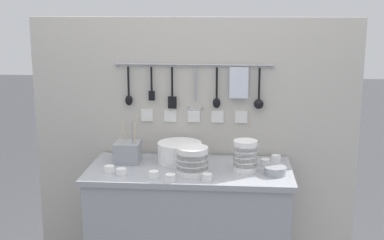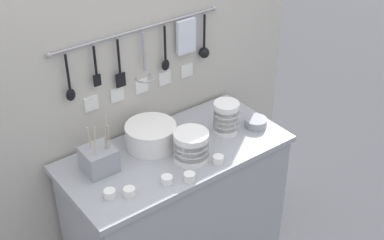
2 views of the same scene
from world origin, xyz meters
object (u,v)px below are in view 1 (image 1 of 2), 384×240
Objects in this scene: bowl_stack_wide_centre at (192,161)px; cup_back_left at (154,174)px; cup_mid_row at (276,158)px; bowl_stack_nested_right at (245,156)px; plate_stack at (180,152)px; steel_mixing_bowl at (275,171)px; cutlery_caddy at (128,152)px; cup_edge_near at (109,169)px; cup_by_caddy at (207,177)px; cup_back_right at (170,178)px; cup_centre at (121,172)px; cup_front_left at (265,162)px.

bowl_stack_wide_centre reaches higher than cup_back_left.
bowl_stack_nested_right is at bearing -133.29° from cup_mid_row.
plate_stack reaches higher than cup_back_left.
cutlery_caddy reaches higher than steel_mixing_bowl.
cup_edge_near is at bearing -173.04° from bowl_stack_nested_right.
steel_mixing_bowl is 0.37m from cup_by_caddy.
steel_mixing_bowl is (0.43, 0.02, -0.05)m from bowl_stack_wide_centre.
cup_back_right is at bearing -25.17° from cup_back_left.
bowl_stack_nested_right is 3.23× the size of cup_back_right.
bowl_stack_nested_right reaches higher than bowl_stack_wide_centre.
bowl_stack_wide_centre is at bearing 1.17° from cup_edge_near.
steel_mixing_bowl is 2.21× the size of cup_back_left.
cup_back_right is (-0.10, -0.12, -0.05)m from bowl_stack_wide_centre.
cup_by_caddy is (0.08, -0.10, -0.05)m from bowl_stack_wide_centre.
cup_back_left is (-0.09, 0.04, 0.00)m from cup_back_right.
cutlery_caddy is at bearing 93.55° from cup_centre.
bowl_stack_wide_centre is at bearing -154.58° from cup_front_left.
cutlery_caddy is 0.21m from cup_edge_near.
cup_back_left is (-0.58, -0.26, 0.00)m from cup_front_left.
plate_stack reaches higher than cup_edge_near.
cutlery_caddy reaches higher than plate_stack.
cup_mid_row is at bearing 21.00° from cup_centre.
cup_back_right is 1.00× the size of cup_mid_row.
cutlery_caddy is 5.29× the size of cup_centre.
bowl_stack_nested_right is 0.29m from bowl_stack_wide_centre.
cup_centre is (-0.75, -0.23, 0.00)m from cup_front_left.
cup_front_left is (0.77, -0.00, -0.04)m from cutlery_caddy.
bowl_stack_wide_centre is 0.43m from cup_front_left.
bowl_stack_nested_right is 3.23× the size of cup_edge_near.
cup_mid_row is (0.45, 0.26, -0.05)m from bowl_stack_wide_centre.
cup_front_left is at bearing -2.44° from plate_stack.
cutlery_caddy is 0.24m from cup_centre.
bowl_stack_nested_right is 3.23× the size of cup_centre.
cup_front_left is at bearing 25.42° from bowl_stack_wide_centre.
bowl_stack_nested_right is 0.27m from cup_mid_row.
cup_edge_near is at bearing -166.86° from cup_front_left.
cup_by_caddy is 0.27m from cup_back_left.
cup_front_left is 0.63m from cup_back_left.
cutlery_caddy reaches higher than bowl_stack_nested_right.
plate_stack is 0.55m from steel_mixing_bowl.
bowl_stack_wide_centre is 0.43m from steel_mixing_bowl.
cup_back_left is at bearing -15.79° from cup_edge_near.
steel_mixing_bowl is 2.21× the size of cup_edge_near.
cup_mid_row is (0.37, 0.36, 0.00)m from cup_by_caddy.
bowl_stack_nested_right is 0.17m from cup_front_left.
steel_mixing_bowl is at bearing 15.23° from cup_back_right.
cup_by_caddy is at bearing -6.45° from cup_centre.
bowl_stack_nested_right is 0.18m from steel_mixing_bowl.
cup_edge_near is at bearing 170.20° from cup_by_caddy.
cup_back_right is 0.10m from cup_back_left.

